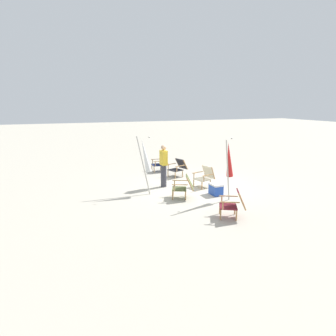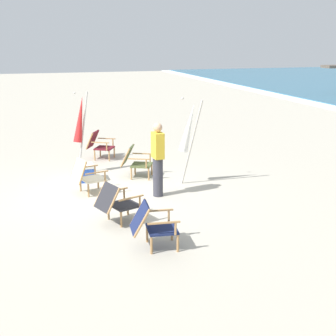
% 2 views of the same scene
% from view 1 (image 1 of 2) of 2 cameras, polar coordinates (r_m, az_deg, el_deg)
% --- Properties ---
extents(ground_plane, '(80.00, 80.00, 0.00)m').
position_cam_1_polar(ground_plane, '(11.62, 4.60, -3.63)').
color(ground_plane, '#B7AF9E').
extents(beach_chair_front_right, '(0.80, 0.92, 0.78)m').
position_cam_1_polar(beach_chair_front_right, '(13.12, 1.94, 0.16)').
color(beach_chair_front_right, '#28282D').
rests_on(beach_chair_front_right, ground).
extents(beach_chair_back_right, '(0.73, 0.81, 0.81)m').
position_cam_1_polar(beach_chair_back_right, '(11.59, 7.07, -1.51)').
color(beach_chair_back_right, beige).
rests_on(beach_chair_back_right, ground).
extents(beach_chair_front_left, '(0.64, 0.81, 0.78)m').
position_cam_1_polar(beach_chair_front_left, '(14.12, -1.38, 1.06)').
color(beach_chair_front_left, '#19234C').
rests_on(beach_chair_front_left, ground).
extents(beach_chair_far_center, '(0.82, 0.90, 0.79)m').
position_cam_1_polar(beach_chair_far_center, '(10.18, 3.07, -3.41)').
color(beach_chair_far_center, '#515B33').
rests_on(beach_chair_far_center, ground).
extents(beach_chair_mid_center, '(0.84, 0.90, 0.80)m').
position_cam_1_polar(beach_chair_mid_center, '(8.67, 12.47, -6.54)').
color(beach_chair_mid_center, maroon).
rests_on(beach_chair_mid_center, ground).
extents(umbrella_furled_white, '(0.58, 0.49, 2.07)m').
position_cam_1_polar(umbrella_furled_white, '(10.50, -4.36, 2.22)').
color(umbrella_furled_white, '#B7B2A8').
rests_on(umbrella_furled_white, ground).
extents(umbrella_furled_red, '(0.42, 0.50, 2.09)m').
position_cam_1_polar(umbrella_furled_red, '(9.85, 11.54, 1.45)').
color(umbrella_furled_red, '#B7B2A8').
rests_on(umbrella_furled_red, ground).
extents(person_near_chairs, '(0.35, 0.22, 1.63)m').
position_cam_1_polar(person_near_chairs, '(11.43, -0.84, 0.48)').
color(person_near_chairs, '#383842').
rests_on(person_near_chairs, ground).
extents(cooler_box, '(0.49, 0.35, 0.40)m').
position_cam_1_polar(cooler_box, '(10.73, 9.11, -3.99)').
color(cooler_box, blue).
rests_on(cooler_box, ground).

